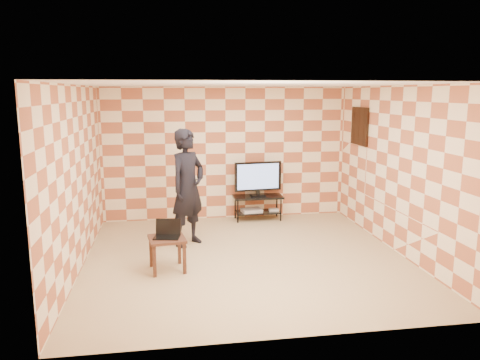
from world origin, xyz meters
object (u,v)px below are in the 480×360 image
(tv, at_px, (258,177))
(side_table, at_px, (167,243))
(person, at_px, (188,188))
(tv_stand, at_px, (258,202))

(tv, bearing_deg, side_table, -126.17)
(tv, xyz_separation_m, person, (-1.48, -1.36, 0.11))
(tv_stand, height_order, person, person)
(tv_stand, relative_size, side_table, 1.73)
(tv, xyz_separation_m, side_table, (-1.85, -2.53, -0.48))
(tv, bearing_deg, person, -137.44)
(tv_stand, xyz_separation_m, tv, (-0.00, -0.00, 0.53))
(tv_stand, bearing_deg, side_table, -126.15)
(side_table, bearing_deg, tv, 53.83)
(tv, distance_m, side_table, 3.17)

